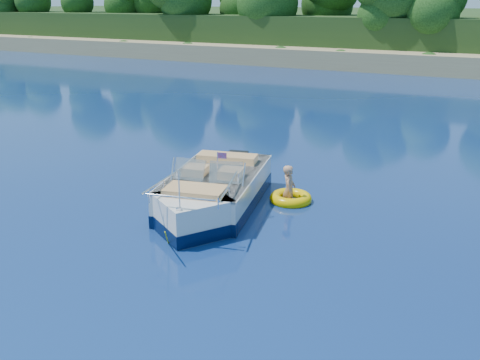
# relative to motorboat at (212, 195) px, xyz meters

# --- Properties ---
(ground) EXTENTS (160.00, 160.00, 0.00)m
(ground) POSITION_rel_motorboat_xyz_m (0.89, -3.90, -0.41)
(ground) COLOR #0A194B
(ground) RESTS_ON ground
(shoreline) EXTENTS (170.00, 59.00, 6.00)m
(shoreline) POSITION_rel_motorboat_xyz_m (0.89, 59.87, 0.57)
(shoreline) COLOR #937C55
(shoreline) RESTS_ON ground
(motorboat) EXTENTS (3.12, 6.19, 2.09)m
(motorboat) POSITION_rel_motorboat_xyz_m (0.00, 0.00, 0.00)
(motorboat) COLOR silver
(motorboat) RESTS_ON ground
(tow_tube) EXTENTS (1.26, 1.26, 0.32)m
(tow_tube) POSITION_rel_motorboat_xyz_m (1.66, 1.54, -0.32)
(tow_tube) COLOR #F3C300
(tow_tube) RESTS_ON ground
(boy) EXTENTS (0.61, 0.88, 1.58)m
(boy) POSITION_rel_motorboat_xyz_m (1.63, 1.48, -0.41)
(boy) COLOR tan
(boy) RESTS_ON ground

